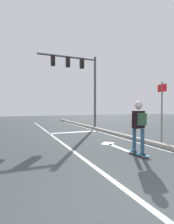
# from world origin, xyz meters

# --- Properties ---
(lane_line_center) EXTENTS (0.12, 20.00, 0.01)m
(lane_line_center) POSITION_xyz_m (0.16, 6.00, 0.00)
(lane_line_center) COLOR silver
(lane_line_center) RESTS_ON ground
(lane_line_curbside) EXTENTS (0.12, 20.00, 0.01)m
(lane_line_curbside) POSITION_xyz_m (3.08, 6.00, 0.00)
(lane_line_curbside) COLOR silver
(lane_line_curbside) RESTS_ON ground
(stop_bar) EXTENTS (3.07, 0.40, 0.01)m
(stop_bar) POSITION_xyz_m (1.70, 8.25, 0.00)
(stop_bar) COLOR silver
(stop_bar) RESTS_ON ground
(lane_arrow_stem) EXTENTS (0.16, 1.40, 0.01)m
(lane_arrow_stem) POSITION_xyz_m (1.85, 3.83, 0.00)
(lane_arrow_stem) COLOR silver
(lane_arrow_stem) RESTS_ON ground
(lane_arrow_head) EXTENTS (0.71, 0.71, 0.01)m
(lane_arrow_head) POSITION_xyz_m (1.85, 4.68, 0.00)
(lane_arrow_head) COLOR silver
(lane_arrow_head) RESTS_ON ground
(curb_strip) EXTENTS (0.24, 24.00, 0.14)m
(curb_strip) POSITION_xyz_m (3.33, 6.00, 0.07)
(curb_strip) COLOR #9E968B
(curb_strip) RESTS_ON ground
(skateboard) EXTENTS (0.24, 0.83, 0.08)m
(skateboard) POSITION_xyz_m (1.82, 2.75, 0.06)
(skateboard) COLOR #1B618A
(skateboard) RESTS_ON ground
(skater) EXTENTS (0.44, 0.60, 1.57)m
(skater) POSITION_xyz_m (1.82, 2.73, 1.06)
(skater) COLOR #295176
(skater) RESTS_ON skateboard
(traffic_signal_mast) EXTENTS (4.06, 0.34, 5.03)m
(traffic_signal_mast) POSITION_xyz_m (2.48, 9.75, 3.73)
(traffic_signal_mast) COLOR #54525F
(traffic_signal_mast) RESTS_ON ground
(street_sign_post) EXTENTS (0.06, 0.44, 2.49)m
(street_sign_post) POSITION_xyz_m (3.85, 3.83, 1.61)
(street_sign_post) COLOR slate
(street_sign_post) RESTS_ON ground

